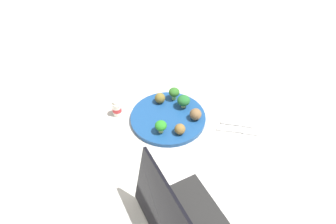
{
  "coord_description": "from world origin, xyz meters",
  "views": [
    {
      "loc": [
        0.1,
        -0.76,
        0.75
      ],
      "look_at": [
        0.0,
        0.0,
        0.04
      ],
      "focal_mm": 30.54,
      "sensor_mm": 36.0,
      "label": 1
    }
  ],
  "objects_px": {
    "knife": "(239,131)",
    "yogurt_bottle": "(117,109)",
    "broccoli_floret_front_right": "(161,126)",
    "meatball_back_right": "(180,129)",
    "napkin": "(237,128)",
    "meatball_back_left": "(196,114)",
    "plate": "(168,117)",
    "fork": "(240,124)",
    "broccoli_floret_mid_left": "(174,93)",
    "broccoli_floret_center": "(184,101)",
    "meatball_far_rim": "(160,98)"
  },
  "relations": [
    {
      "from": "broccoli_floret_mid_left",
      "to": "yogurt_bottle",
      "type": "height_order",
      "value": "same"
    },
    {
      "from": "broccoli_floret_center",
      "to": "meatball_back_left",
      "type": "xyz_separation_m",
      "value": [
        0.05,
        -0.06,
        -0.01
      ]
    },
    {
      "from": "broccoli_floret_center",
      "to": "yogurt_bottle",
      "type": "relative_size",
      "value": 0.77
    },
    {
      "from": "plate",
      "to": "broccoli_floret_front_right",
      "type": "height_order",
      "value": "broccoli_floret_front_right"
    },
    {
      "from": "meatball_back_right",
      "to": "broccoli_floret_center",
      "type": "bearing_deg",
      "value": 90.28
    },
    {
      "from": "napkin",
      "to": "fork",
      "type": "distance_m",
      "value": 0.02
    },
    {
      "from": "meatball_back_right",
      "to": "meatball_back_left",
      "type": "bearing_deg",
      "value": 58.77
    },
    {
      "from": "plate",
      "to": "meatball_far_rim",
      "type": "relative_size",
      "value": 6.85
    },
    {
      "from": "broccoli_floret_front_right",
      "to": "meatball_far_rim",
      "type": "height_order",
      "value": "broccoli_floret_front_right"
    },
    {
      "from": "broccoli_floret_front_right",
      "to": "knife",
      "type": "height_order",
      "value": "broccoli_floret_front_right"
    },
    {
      "from": "broccoli_floret_mid_left",
      "to": "meatball_back_right",
      "type": "height_order",
      "value": "broccoli_floret_mid_left"
    },
    {
      "from": "napkin",
      "to": "knife",
      "type": "relative_size",
      "value": 1.17
    },
    {
      "from": "broccoli_floret_mid_left",
      "to": "knife",
      "type": "relative_size",
      "value": 0.35
    },
    {
      "from": "meatball_back_left",
      "to": "meatball_back_right",
      "type": "distance_m",
      "value": 0.09
    },
    {
      "from": "napkin",
      "to": "knife",
      "type": "distance_m",
      "value": 0.02
    },
    {
      "from": "meatball_back_right",
      "to": "napkin",
      "type": "xyz_separation_m",
      "value": [
        0.2,
        0.06,
        -0.03
      ]
    },
    {
      "from": "broccoli_floret_front_right",
      "to": "napkin",
      "type": "distance_m",
      "value": 0.28
    },
    {
      "from": "plate",
      "to": "meatball_back_right",
      "type": "relative_size",
      "value": 7.3
    },
    {
      "from": "knife",
      "to": "yogurt_bottle",
      "type": "bearing_deg",
      "value": 175.98
    },
    {
      "from": "fork",
      "to": "meatball_back_right",
      "type": "bearing_deg",
      "value": -159.45
    },
    {
      "from": "meatball_back_right",
      "to": "yogurt_bottle",
      "type": "distance_m",
      "value": 0.26
    },
    {
      "from": "plate",
      "to": "yogurt_bottle",
      "type": "relative_size",
      "value": 4.23
    },
    {
      "from": "meatball_back_left",
      "to": "broccoli_floret_mid_left",
      "type": "bearing_deg",
      "value": 132.53
    },
    {
      "from": "plate",
      "to": "meatball_back_left",
      "type": "bearing_deg",
      "value": 0.81
    },
    {
      "from": "fork",
      "to": "broccoli_floret_center",
      "type": "bearing_deg",
      "value": 164.59
    },
    {
      "from": "broccoli_floret_center",
      "to": "napkin",
      "type": "xyz_separation_m",
      "value": [
        0.2,
        -0.08,
        -0.04
      ]
    },
    {
      "from": "broccoli_floret_mid_left",
      "to": "broccoli_floret_front_right",
      "type": "height_order",
      "value": "broccoli_floret_mid_left"
    },
    {
      "from": "broccoli_floret_front_right",
      "to": "knife",
      "type": "relative_size",
      "value": 0.32
    },
    {
      "from": "plate",
      "to": "broccoli_floret_front_right",
      "type": "relative_size",
      "value": 5.93
    },
    {
      "from": "meatball_back_right",
      "to": "napkin",
      "type": "relative_size",
      "value": 0.23
    },
    {
      "from": "meatball_back_left",
      "to": "meatball_back_right",
      "type": "relative_size",
      "value": 1.13
    },
    {
      "from": "broccoli_floret_mid_left",
      "to": "meatball_back_left",
      "type": "xyz_separation_m",
      "value": [
        0.09,
        -0.1,
        -0.01
      ]
    },
    {
      "from": "broccoli_floret_front_right",
      "to": "broccoli_floret_center",
      "type": "height_order",
      "value": "broccoli_floret_center"
    },
    {
      "from": "yogurt_bottle",
      "to": "meatball_back_left",
      "type": "bearing_deg",
      "value": 0.95
    },
    {
      "from": "broccoli_floret_front_right",
      "to": "yogurt_bottle",
      "type": "distance_m",
      "value": 0.2
    },
    {
      "from": "knife",
      "to": "yogurt_bottle",
      "type": "relative_size",
      "value": 2.19
    },
    {
      "from": "broccoli_floret_mid_left",
      "to": "meatball_back_right",
      "type": "bearing_deg",
      "value": -76.89
    },
    {
      "from": "meatball_back_right",
      "to": "knife",
      "type": "xyz_separation_m",
      "value": [
        0.21,
        0.04,
        -0.03
      ]
    },
    {
      "from": "meatball_back_left",
      "to": "plate",
      "type": "bearing_deg",
      "value": -179.19
    },
    {
      "from": "meatball_back_left",
      "to": "knife",
      "type": "height_order",
      "value": "meatball_back_left"
    },
    {
      "from": "broccoli_floret_center",
      "to": "meatball_back_right",
      "type": "bearing_deg",
      "value": -89.72
    },
    {
      "from": "broccoli_floret_center",
      "to": "knife",
      "type": "distance_m",
      "value": 0.23
    },
    {
      "from": "yogurt_bottle",
      "to": "broccoli_floret_mid_left",
      "type": "bearing_deg",
      "value": 26.83
    },
    {
      "from": "meatball_back_right",
      "to": "fork",
      "type": "distance_m",
      "value": 0.23
    },
    {
      "from": "broccoli_floret_front_right",
      "to": "yogurt_bottle",
      "type": "height_order",
      "value": "yogurt_bottle"
    },
    {
      "from": "plate",
      "to": "yogurt_bottle",
      "type": "height_order",
      "value": "yogurt_bottle"
    },
    {
      "from": "meatball_back_right",
      "to": "plate",
      "type": "bearing_deg",
      "value": 123.52
    },
    {
      "from": "fork",
      "to": "broccoli_floret_mid_left",
      "type": "bearing_deg",
      "value": 158.47
    },
    {
      "from": "plate",
      "to": "knife",
      "type": "distance_m",
      "value": 0.26
    },
    {
      "from": "broccoli_floret_front_right",
      "to": "knife",
      "type": "distance_m",
      "value": 0.28
    }
  ]
}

